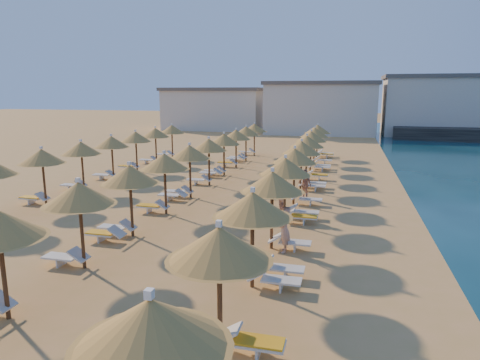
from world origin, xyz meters
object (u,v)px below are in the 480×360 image
(parasol_row_west, at_px, (190,153))
(beachgoer_b, at_px, (279,196))
(beachgoer_a, at_px, (285,230))
(beachgoer_c, at_px, (305,184))
(parasol_row_east, at_px, (295,157))

(parasol_row_west, bearing_deg, beachgoer_b, -23.07)
(parasol_row_west, relative_size, beachgoer_a, 20.99)
(beachgoer_a, bearing_deg, beachgoer_b, -174.55)
(parasol_row_west, xyz_separation_m, beachgoer_b, (5.35, -2.28, -1.58))
(parasol_row_west, relative_size, beachgoer_c, 21.43)
(beachgoer_a, height_order, beachgoer_c, beachgoer_a)
(parasol_row_east, height_order, beachgoer_b, parasol_row_east)
(beachgoer_b, bearing_deg, beachgoer_c, 162.13)
(parasol_row_east, xyz_separation_m, beachgoer_a, (0.53, -7.01, -1.67))
(parasol_row_west, height_order, beachgoer_c, parasol_row_west)
(parasol_row_west, bearing_deg, beachgoer_a, -47.93)
(parasol_row_east, distance_m, beachgoer_b, 2.81)
(parasol_row_west, bearing_deg, beachgoer_c, 11.18)
(parasol_row_east, relative_size, beachgoer_c, 21.43)
(beachgoer_a, bearing_deg, parasol_row_west, -144.17)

